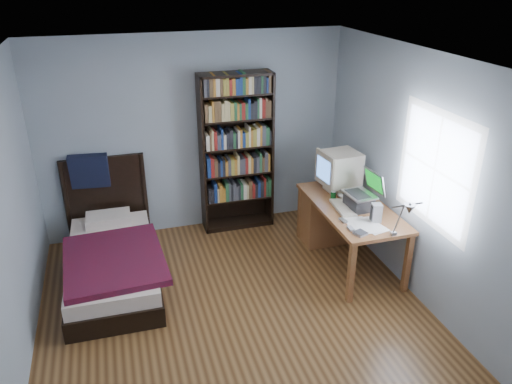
# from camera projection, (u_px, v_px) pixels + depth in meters

# --- Properties ---
(room) EXTENTS (4.20, 4.24, 2.50)m
(room) POSITION_uv_depth(u_px,v_px,m) (240.00, 207.00, 4.40)
(room) COLOR #4D2F16
(room) RESTS_ON ground
(desk) EXTENTS (0.75, 1.51, 0.73)m
(desk) POSITION_uv_depth(u_px,v_px,m) (334.00, 214.00, 6.09)
(desk) COLOR brown
(desk) RESTS_ON floor
(crt_monitor) EXTENTS (0.46, 0.42, 0.48)m
(crt_monitor) POSITION_uv_depth(u_px,v_px,m) (339.00, 169.00, 5.88)
(crt_monitor) COLOR beige
(crt_monitor) RESTS_ON desk
(laptop) EXTENTS (0.37, 0.38, 0.44)m
(laptop) POSITION_uv_depth(u_px,v_px,m) (361.00, 199.00, 5.49)
(laptop) COLOR #2D2D30
(laptop) RESTS_ON desk
(desk_lamp) EXTENTS (0.21, 0.46, 0.55)m
(desk_lamp) POSITION_uv_depth(u_px,v_px,m) (407.00, 211.00, 4.49)
(desk_lamp) COLOR #99999E
(desk_lamp) RESTS_ON desk
(keyboard) EXTENTS (0.21, 0.44, 0.04)m
(keyboard) POSITION_uv_depth(u_px,v_px,m) (343.00, 208.00, 5.51)
(keyboard) COLOR beige
(keyboard) RESTS_ON desk
(speaker) EXTENTS (0.12, 0.12, 0.20)m
(speaker) POSITION_uv_depth(u_px,v_px,m) (376.00, 213.00, 5.22)
(speaker) COLOR gray
(speaker) RESTS_ON desk
(soda_can) EXTENTS (0.06, 0.06, 0.11)m
(soda_can) POSITION_uv_depth(u_px,v_px,m) (333.00, 196.00, 5.70)
(soda_can) COLOR #083D10
(soda_can) RESTS_ON desk
(mouse) EXTENTS (0.07, 0.12, 0.04)m
(mouse) POSITION_uv_depth(u_px,v_px,m) (341.00, 195.00, 5.80)
(mouse) COLOR silver
(mouse) RESTS_ON desk
(phone_silver) EXTENTS (0.06, 0.11, 0.02)m
(phone_silver) POSITION_uv_depth(u_px,v_px,m) (343.00, 220.00, 5.25)
(phone_silver) COLOR #AFAEB3
(phone_silver) RESTS_ON desk
(phone_grey) EXTENTS (0.05, 0.10, 0.02)m
(phone_grey) POSITION_uv_depth(u_px,v_px,m) (351.00, 228.00, 5.09)
(phone_grey) COLOR gray
(phone_grey) RESTS_ON desk
(external_drive) EXTENTS (0.14, 0.14, 0.02)m
(external_drive) POSITION_uv_depth(u_px,v_px,m) (360.00, 233.00, 5.00)
(external_drive) COLOR gray
(external_drive) RESTS_ON desk
(bookshelf) EXTENTS (0.91, 0.30, 2.03)m
(bookshelf) POSITION_uv_depth(u_px,v_px,m) (237.00, 153.00, 6.30)
(bookshelf) COLOR black
(bookshelf) RESTS_ON floor
(bed) EXTENTS (1.05, 2.02, 1.16)m
(bed) POSITION_uv_depth(u_px,v_px,m) (112.00, 257.00, 5.50)
(bed) COLOR black
(bed) RESTS_ON floor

